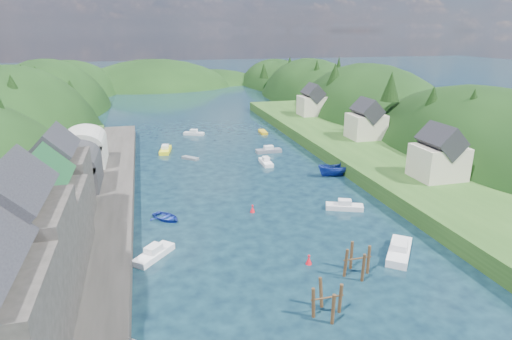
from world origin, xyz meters
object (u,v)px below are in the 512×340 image
object	(u,v)px
piling_cluster_far	(357,264)
channel_buoy_near	(309,260)
channel_buoy_far	(253,209)
piling_cluster_near	(327,303)

from	to	relation	value
piling_cluster_far	channel_buoy_near	distance (m)	5.15
piling_cluster_far	channel_buoy_far	distance (m)	19.24
piling_cluster_near	channel_buoy_far	world-z (taller)	piling_cluster_near
channel_buoy_near	channel_buoy_far	size ratio (longest dim) A/B	1.00
piling_cluster_far	channel_buoy_far	world-z (taller)	piling_cluster_far
piling_cluster_near	piling_cluster_far	distance (m)	7.70
channel_buoy_near	channel_buoy_far	distance (m)	15.10
piling_cluster_near	channel_buoy_near	world-z (taller)	piling_cluster_near
piling_cluster_near	channel_buoy_near	size ratio (longest dim) A/B	3.22
piling_cluster_near	piling_cluster_far	size ratio (longest dim) A/B	0.95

